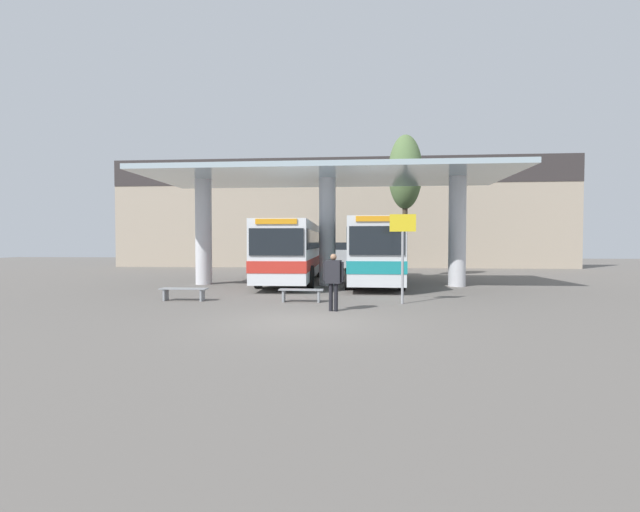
{
  "coord_description": "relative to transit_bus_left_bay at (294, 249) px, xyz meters",
  "views": [
    {
      "loc": [
        1.38,
        -11.39,
        2.1
      ],
      "look_at": [
        0.0,
        5.49,
        1.6
      ],
      "focal_mm": 24.0,
      "sensor_mm": 36.0,
      "label": 1
    }
  ],
  "objects": [
    {
      "name": "ground_plane",
      "position": [
        1.98,
        -12.03,
        -1.77
      ],
      "size": [
        100.0,
        100.0,
        0.0
      ],
      "primitive_type": "plane",
      "color": "#605B56"
    },
    {
      "name": "townhouse_backdrop",
      "position": [
        1.98,
        13.46,
        3.75
      ],
      "size": [
        40.0,
        0.58,
        9.46
      ],
      "color": "tan",
      "rests_on": "ground_plane"
    },
    {
      "name": "parked_car_street",
      "position": [
        2.14,
        9.97,
        -0.7
      ],
      "size": [
        4.53,
        2.18,
        2.17
      ],
      "rotation": [
        0.0,
        0.0,
        0.06
      ],
      "color": "#B2B7BC",
      "rests_on": "ground_plane"
    },
    {
      "name": "waiting_bench_mid_platform",
      "position": [
        -2.89,
        -8.27,
        -1.42
      ],
      "size": [
        1.73,
        0.44,
        0.46
      ],
      "color": "gray",
      "rests_on": "ground_plane"
    },
    {
      "name": "transit_bus_left_bay",
      "position": [
        0.0,
        0.0,
        0.0
      ],
      "size": [
        2.92,
        12.4,
        3.14
      ],
      "rotation": [
        0.0,
        0.0,
        3.17
      ],
      "color": "silver",
      "rests_on": "ground_plane"
    },
    {
      "name": "transit_bus_center_bay",
      "position": [
        4.3,
        -0.83,
        0.03
      ],
      "size": [
        2.77,
        10.76,
        3.23
      ],
      "rotation": [
        0.0,
        0.0,
        3.13
      ],
      "color": "silver",
      "rests_on": "ground_plane"
    },
    {
      "name": "pedestrian_waiting",
      "position": [
        2.7,
        -10.23,
        -0.68
      ],
      "size": [
        0.66,
        0.36,
        1.78
      ],
      "rotation": [
        0.0,
        0.0,
        -0.23
      ],
      "color": "black",
      "rests_on": "ground_plane"
    },
    {
      "name": "waiting_bench_near_pillar",
      "position": [
        1.44,
        -8.27,
        -1.43
      ],
      "size": [
        1.58,
        0.44,
        0.46
      ],
      "color": "gray",
      "rests_on": "ground_plane"
    },
    {
      "name": "station_canopy",
      "position": [
        1.98,
        -2.05,
        2.94
      ],
      "size": [
        17.73,
        6.78,
        5.6
      ],
      "color": "silver",
      "rests_on": "ground_plane"
    },
    {
      "name": "poplar_tree_behind_left",
      "position": [
        6.43,
        3.28,
        4.62
      ],
      "size": [
        2.07,
        2.07,
        8.76
      ],
      "color": "#473A2B",
      "rests_on": "ground_plane"
    },
    {
      "name": "info_sign_platform",
      "position": [
        5.01,
        -8.43,
        0.44
      ],
      "size": [
        0.9,
        0.09,
        3.11
      ],
      "color": "gray",
      "rests_on": "ground_plane"
    }
  ]
}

